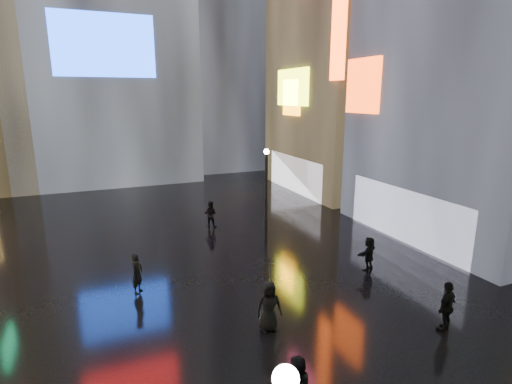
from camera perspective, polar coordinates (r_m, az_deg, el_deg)
ground at (r=21.60m, az=-8.28°, el=-8.30°), size 140.00×140.00×0.00m
building_right_far at (r=36.54m, az=13.41°, el=22.67°), size 10.28×12.00×28.00m
tower_flank_right at (r=48.36m, az=-6.22°, el=24.26°), size 12.00×12.00×34.00m
lamp_far at (r=22.10m, az=1.47°, el=0.36°), size 0.30×0.30×5.20m
pedestrian_3 at (r=15.77m, az=25.61°, el=-14.54°), size 1.17×0.76×1.85m
pedestrian_4 at (r=14.39m, az=1.87°, el=-15.99°), size 0.96×0.69×1.81m
pedestrian_5 at (r=19.66m, az=15.81°, el=-8.44°), size 1.55×1.04×1.60m
pedestrian_6 at (r=17.55m, az=-16.60°, el=-11.09°), size 0.69×0.74×1.69m
pedestrian_7 at (r=25.06m, az=-6.52°, el=-3.16°), size 1.00×0.95×1.63m
umbrella_2 at (r=13.77m, az=1.91°, el=-11.07°), size 1.29×1.30×0.90m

